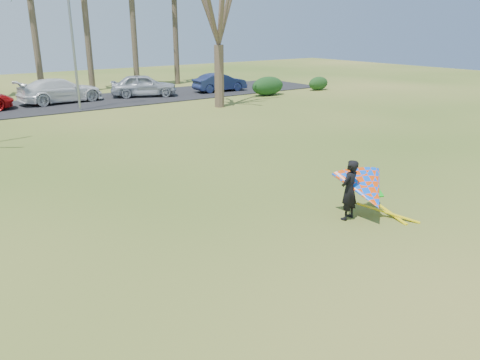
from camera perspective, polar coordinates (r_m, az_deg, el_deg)
ground at (r=11.92m, az=5.73°, el=-7.48°), size 100.00×100.00×0.00m
parking_strip at (r=34.10m, az=-23.69°, el=8.15°), size 46.00×7.00×0.06m
bare_tree_right at (r=31.17m, az=-2.68°, el=20.89°), size 6.27×6.27×9.21m
streetlight at (r=31.38m, az=-19.47°, el=16.06°), size 2.28×0.18×8.00m
hedge_near at (r=36.79m, az=3.41°, el=11.36°), size 2.87×1.30×1.43m
hedge_far at (r=40.40m, az=9.53°, el=11.54°), size 1.99×0.94×1.11m
car_3 at (r=35.16m, az=-21.03°, el=10.15°), size 5.84×2.79×1.64m
car_4 at (r=36.55m, az=-11.65°, el=11.24°), size 5.21×3.69×1.65m
car_5 at (r=38.69m, az=-2.47°, el=11.81°), size 4.44×1.85×1.43m
kite_flyer at (r=13.40m, az=15.01°, el=-1.14°), size 2.13×2.39×2.02m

